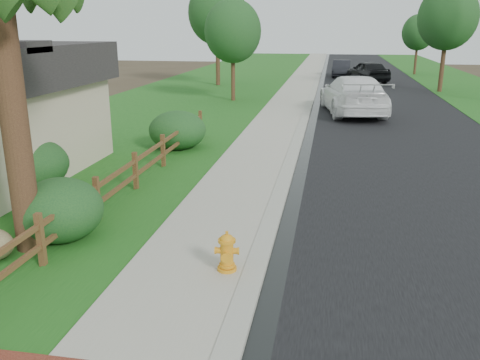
% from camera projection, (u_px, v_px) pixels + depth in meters
% --- Properties ---
extents(road, '(8.00, 90.00, 0.02)m').
position_uv_depth(road, '(371.00, 86.00, 38.61)').
color(road, black).
rests_on(road, ground).
extents(curb, '(0.40, 90.00, 0.12)m').
position_uv_depth(curb, '(316.00, 84.00, 39.30)').
color(curb, '#9B9B8D').
rests_on(curb, ground).
extents(wet_gutter, '(0.50, 90.00, 0.00)m').
position_uv_depth(wet_gutter, '(320.00, 85.00, 39.25)').
color(wet_gutter, black).
rests_on(wet_gutter, road).
extents(sidewalk, '(2.20, 90.00, 0.10)m').
position_uv_depth(sidewalk, '(299.00, 84.00, 39.52)').
color(sidewalk, '#A3A08E').
rests_on(sidewalk, ground).
extents(grass_strip, '(1.60, 90.00, 0.06)m').
position_uv_depth(grass_strip, '(275.00, 84.00, 39.85)').
color(grass_strip, '#195017').
rests_on(grass_strip, ground).
extents(lawn_near, '(9.00, 90.00, 0.04)m').
position_uv_depth(lawn_near, '(210.00, 83.00, 40.73)').
color(lawn_near, '#195017').
rests_on(lawn_near, ground).
extents(verge_far, '(6.00, 90.00, 0.04)m').
position_uv_depth(verge_far, '(467.00, 88.00, 37.44)').
color(verge_far, '#195017').
rests_on(verge_far, ground).
extents(ranch_fence, '(0.12, 16.92, 1.10)m').
position_uv_depth(ranch_fence, '(118.00, 182.00, 12.89)').
color(ranch_fence, '#4A2718').
rests_on(ranch_fence, ground).
extents(fire_hydrant, '(0.50, 0.40, 0.77)m').
position_uv_depth(fire_hydrant, '(227.00, 253.00, 9.25)').
color(fire_hydrant, orange).
rests_on(fire_hydrant, sidewalk).
extents(white_suv, '(3.79, 7.11, 1.96)m').
position_uv_depth(white_suv, '(353.00, 95.00, 26.23)').
color(white_suv, white).
rests_on(white_suv, road).
extents(dark_car_mid, '(3.63, 5.47, 1.73)m').
position_uv_depth(dark_car_mid, '(368.00, 71.00, 40.97)').
color(dark_car_mid, black).
rests_on(dark_car_mid, road).
extents(dark_car_far, '(1.69, 4.41, 1.43)m').
position_uv_depth(dark_car_far, '(341.00, 68.00, 45.51)').
color(dark_car_far, black).
rests_on(dark_car_far, road).
extents(shrub_a, '(2.41, 2.41, 1.36)m').
position_uv_depth(shrub_a, '(60.00, 210.00, 10.73)').
color(shrub_a, '#163E1D').
rests_on(shrub_a, ground).
extents(shrub_b, '(2.24, 2.24, 1.44)m').
position_uv_depth(shrub_b, '(31.00, 164.00, 14.09)').
color(shrub_b, '#163E1D').
rests_on(shrub_b, ground).
extents(shrub_d, '(2.39, 2.39, 1.43)m').
position_uv_depth(shrub_d, '(177.00, 130.00, 18.73)').
color(shrub_d, '#163E1D').
rests_on(shrub_d, ground).
extents(tree_near_left, '(3.36, 3.36, 5.96)m').
position_uv_depth(tree_near_left, '(233.00, 31.00, 29.87)').
color(tree_near_left, '#3C2218').
rests_on(tree_near_left, ground).
extents(tree_mid_left, '(4.31, 4.31, 7.70)m').
position_uv_depth(tree_mid_left, '(217.00, 13.00, 37.54)').
color(tree_mid_left, '#3C2218').
rests_on(tree_mid_left, ground).
extents(tree_mid_right, '(3.92, 3.92, 7.11)m').
position_uv_depth(tree_mid_right, '(448.00, 17.00, 33.74)').
color(tree_mid_right, '#3C2218').
rests_on(tree_mid_right, ground).
extents(tree_far_right, '(2.96, 2.96, 5.46)m').
position_uv_depth(tree_far_right, '(418.00, 32.00, 46.56)').
color(tree_far_right, '#3C2218').
rests_on(tree_far_right, ground).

